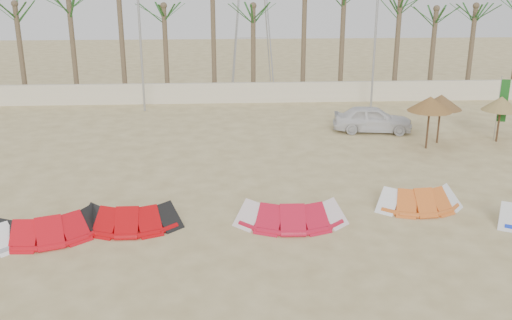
{
  "coord_description": "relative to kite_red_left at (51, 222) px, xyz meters",
  "views": [
    {
      "loc": [
        -1.18,
        -14.35,
        7.98
      ],
      "look_at": [
        0.0,
        6.0,
        1.3
      ],
      "focal_mm": 40.0,
      "sensor_mm": 36.0,
      "label": 1
    }
  ],
  "objects": [
    {
      "name": "parasol_left",
      "position": [
        16.11,
        9.51,
        1.65
      ],
      "size": [
        2.03,
        2.03,
        2.43
      ],
      "color": "#4C331E",
      "rests_on": "ground"
    },
    {
      "name": "pylon",
      "position": [
        7.76,
        25.32,
        -0.42
      ],
      "size": [
        3.0,
        3.0,
        14.0
      ],
      "primitive_type": null,
      "color": "#A5A8AD",
      "rests_on": "ground"
    },
    {
      "name": "kite_red_left",
      "position": [
        0.0,
        0.0,
        0.0
      ],
      "size": [
        3.85,
        2.51,
        0.9
      ],
      "color": "red",
      "rests_on": "ground"
    },
    {
      "name": "parasol_mid",
      "position": [
        15.24,
        8.61,
        1.75
      ],
      "size": [
        2.09,
        2.09,
        2.53
      ],
      "color": "#4C331E",
      "rests_on": "ground"
    },
    {
      "name": "kite_red_mid",
      "position": [
        2.43,
        0.58,
        -0.0
      ],
      "size": [
        3.28,
        1.55,
        0.9
      ],
      "color": "#B4070B",
      "rests_on": "ground"
    },
    {
      "name": "car",
      "position": [
        13.4,
        11.73,
        0.28
      ],
      "size": [
        4.29,
        2.24,
        1.39
      ],
      "primitive_type": "imported",
      "rotation": [
        0.0,
        0.0,
        1.42
      ],
      "color": "silver",
      "rests_on": "ground"
    },
    {
      "name": "boundary_wall",
      "position": [
        6.76,
        19.32,
        0.23
      ],
      "size": [
        60.0,
        0.3,
        1.3
      ],
      "primitive_type": "cube",
      "color": "beige",
      "rests_on": "ground"
    },
    {
      "name": "kite_orange",
      "position": [
        12.46,
        1.58,
        -0.0
      ],
      "size": [
        3.13,
        1.72,
        0.9
      ],
      "color": "orange",
      "rests_on": "ground"
    },
    {
      "name": "parasol_right",
      "position": [
        19.15,
        9.56,
        1.51
      ],
      "size": [
        1.86,
        1.86,
        2.29
      ],
      "color": "#4C331E",
      "rests_on": "ground"
    },
    {
      "name": "lamp_c",
      "position": [
        14.79,
        17.32,
        5.35
      ],
      "size": [
        1.25,
        0.14,
        11.0
      ],
      "color": "#A5A8AD",
      "rests_on": "ground"
    },
    {
      "name": "ground",
      "position": [
        6.76,
        -2.68,
        -0.42
      ],
      "size": [
        120.0,
        120.0,
        0.0
      ],
      "primitive_type": "plane",
      "color": "beige",
      "rests_on": "ground"
    },
    {
      "name": "kite_red_right",
      "position": [
        7.75,
        0.58,
        0.0
      ],
      "size": [
        3.6,
        1.6,
        0.9
      ],
      "color": "red",
      "rests_on": "ground"
    },
    {
      "name": "lamp_b",
      "position": [
        0.79,
        17.32,
        5.35
      ],
      "size": [
        1.25,
        0.14,
        11.0
      ],
      "color": "#A5A8AD",
      "rests_on": "ground"
    },
    {
      "name": "flag_green",
      "position": [
        19.33,
        9.86,
        1.51
      ],
      "size": [
        0.44,
        0.14,
        3.26
      ],
      "color": "#A5A8AD",
      "rests_on": "ground"
    }
  ]
}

